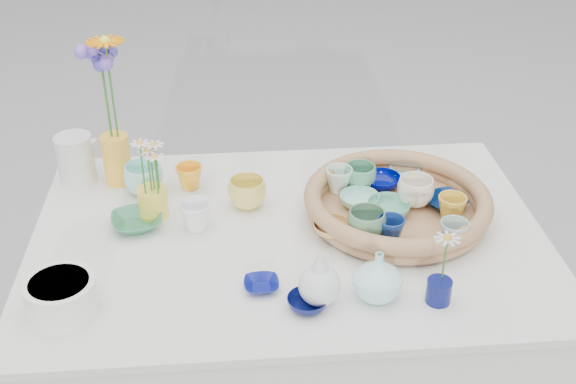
{
  "coord_description": "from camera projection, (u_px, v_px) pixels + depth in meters",
  "views": [
    {
      "loc": [
        -0.13,
        -1.46,
        1.78
      ],
      "look_at": [
        0.0,
        0.02,
        0.87
      ],
      "focal_mm": 45.0,
      "sensor_mm": 36.0,
      "label": 1
    }
  ],
  "objects": [
    {
      "name": "wicker_tray",
      "position": [
        397.0,
        203.0,
        1.82
      ],
      "size": [
        0.47,
        0.47,
        0.08
      ],
      "primitive_type": null,
      "color": "brown",
      "rests_on": "display_table"
    },
    {
      "name": "tray_ceramic_0",
      "position": [
        382.0,
        182.0,
        1.93
      ],
      "size": [
        0.13,
        0.13,
        0.03
      ],
      "primitive_type": "imported",
      "rotation": [
        0.0,
        0.0,
        0.41
      ],
      "color": "#000770",
      "rests_on": "wicker_tray"
    },
    {
      "name": "tray_ceramic_1",
      "position": [
        445.0,
        202.0,
        1.85
      ],
      "size": [
        0.13,
        0.13,
        0.03
      ],
      "primitive_type": "imported",
      "rotation": [
        0.0,
        0.0,
        0.4
      ],
      "color": "#00164A",
      "rests_on": "wicker_tray"
    },
    {
      "name": "tray_ceramic_2",
      "position": [
        452.0,
        208.0,
        1.78
      ],
      "size": [
        0.09,
        0.09,
        0.07
      ],
      "primitive_type": "imported",
      "rotation": [
        0.0,
        0.0,
        -0.39
      ],
      "color": "gold",
      "rests_on": "wicker_tray"
    },
    {
      "name": "tray_ceramic_3",
      "position": [
        389.0,
        208.0,
        1.81
      ],
      "size": [
        0.12,
        0.12,
        0.03
      ],
      "primitive_type": "imported",
      "rotation": [
        0.0,
        0.0,
        -0.09
      ],
      "color": "#5AA687",
      "rests_on": "wicker_tray"
    },
    {
      "name": "tray_ceramic_4",
      "position": [
        366.0,
        224.0,
        1.71
      ],
      "size": [
        0.11,
        0.11,
        0.07
      ],
      "primitive_type": "imported",
      "rotation": [
        0.0,
        0.0,
        0.21
      ],
      "color": "#558362",
      "rests_on": "wicker_tray"
    },
    {
      "name": "tray_ceramic_5",
      "position": [
        359.0,
        200.0,
        1.85
      ],
      "size": [
        0.12,
        0.12,
        0.03
      ],
      "primitive_type": "imported",
      "rotation": [
        0.0,
        0.0,
        -0.23
      ],
      "color": "#A1EAD2",
      "rests_on": "wicker_tray"
    },
    {
      "name": "tray_ceramic_6",
      "position": [
        339.0,
        180.0,
        1.9
      ],
      "size": [
        0.07,
        0.07,
        0.07
      ],
      "primitive_type": "imported",
      "rotation": [
        0.0,
        0.0,
        0.02
      ],
      "color": "silver",
      "rests_on": "wicker_tray"
    },
    {
      "name": "tray_ceramic_7",
      "position": [
        416.0,
        192.0,
        1.84
      ],
      "size": [
        0.11,
        0.11,
        0.07
      ],
      "primitive_type": "imported",
      "rotation": [
        0.0,
        0.0,
        -0.22
      ],
      "color": "white",
      "rests_on": "wicker_tray"
    },
    {
      "name": "tray_ceramic_8",
      "position": [
        405.0,
        172.0,
        1.98
      ],
      "size": [
        0.08,
        0.08,
        0.02
      ],
      "primitive_type": "imported",
      "rotation": [
        0.0,
        0.0,
        -0.01
      ],
      "color": "#90D7FC",
      "rests_on": "wicker_tray"
    },
    {
      "name": "tray_ceramic_9",
      "position": [
        391.0,
        230.0,
        1.71
      ],
      "size": [
        0.08,
        0.08,
        0.06
      ],
      "primitive_type": "imported",
      "rotation": [
        0.0,
        0.0,
        -0.17
      ],
      "color": "navy",
      "rests_on": "wicker_tray"
    },
    {
      "name": "tray_ceramic_10",
      "position": [
        332.0,
        229.0,
        1.74
      ],
      "size": [
        0.12,
        0.12,
        0.03
      ],
      "primitive_type": "imported",
      "rotation": [
        0.0,
        0.0,
        -0.39
      ],
      "color": "#DCA551",
      "rests_on": "wicker_tray"
    },
    {
      "name": "tray_ceramic_11",
      "position": [
        454.0,
        234.0,
        1.69
      ],
      "size": [
        0.09,
        0.09,
        0.06
      ],
      "primitive_type": "imported",
      "rotation": [
        0.0,
        0.0,
        0.26
      ],
      "color": "#92B2AA",
      "rests_on": "wicker_tray"
    },
    {
      "name": "tray_ceramic_12",
      "position": [
        360.0,
        177.0,
        1.91
      ],
      "size": [
        0.11,
        0.11,
        0.07
      ],
      "primitive_type": "imported",
      "rotation": [
        0.0,
        0.0,
        0.33
      ],
      "color": "#559F74",
      "rests_on": "wicker_tray"
    },
    {
      "name": "loose_ceramic_0",
      "position": [
        190.0,
        177.0,
        1.95
      ],
      "size": [
        0.08,
        0.08,
        0.07
      ],
      "primitive_type": "imported",
      "rotation": [
        0.0,
        0.0,
        0.08
      ],
      "color": "#FFAC1E",
      "rests_on": "display_table"
    },
    {
      "name": "loose_ceramic_1",
      "position": [
        247.0,
        193.0,
        1.87
      ],
      "size": [
        0.13,
        0.13,
        0.08
      ],
      "primitive_type": "imported",
      "rotation": [
        0.0,
        0.0,
        -0.37
      ],
      "color": "#E5D058",
      "rests_on": "display_table"
    },
    {
      "name": "loose_ceramic_2",
      "position": [
        137.0,
        221.0,
        1.8
      ],
      "size": [
        0.15,
        0.15,
        0.03
      ],
      "primitive_type": "imported",
      "rotation": [
        0.0,
        0.0,
        0.23
      ],
      "color": "#337D55",
      "rests_on": "display_table"
    },
    {
      "name": "loose_ceramic_3",
      "position": [
        196.0,
        216.0,
        1.78
      ],
      "size": [
        0.09,
        0.09,
        0.07
      ],
      "primitive_type": "imported",
      "rotation": [
        0.0,
        0.0,
        0.17
      ],
      "color": "white",
      "rests_on": "display_table"
    },
    {
      "name": "loose_ceramic_4",
      "position": [
        261.0,
        285.0,
        1.59
      ],
      "size": [
        0.08,
        0.08,
        0.02
      ],
      "primitive_type": "imported",
      "rotation": [
        0.0,
        0.0,
        0.02
      ],
      "color": "navy",
      "rests_on": "display_table"
    },
    {
      "name": "loose_ceramic_5",
      "position": [
        144.0,
        179.0,
        1.92
      ],
      "size": [
        0.11,
        0.11,
        0.08
      ],
      "primitive_type": "imported",
      "rotation": [
        0.0,
        0.0,
        0.06
      ],
      "color": "#9DE7D9",
      "rests_on": "display_table"
    },
    {
      "name": "loose_ceramic_6",
      "position": [
        307.0,
        303.0,
        1.53
      ],
      "size": [
        0.11,
        0.11,
        0.03
      ],
      "primitive_type": "imported",
      "rotation": [
        0.0,
        0.0,
        -0.27
      ],
      "color": "#0B114B",
      "rests_on": "display_table"
    },
    {
      "name": "fluted_bowl",
      "position": [
        61.0,
        296.0,
        1.51
      ],
      "size": [
        0.17,
        0.17,
        0.08
      ],
      "primitive_type": null,
      "rotation": [
        0.0,
        0.0,
        0.16
      ],
      "color": "white",
      "rests_on": "display_table"
    },
    {
      "name": "bud_vase_paleblue",
      "position": [
        320.0,
        276.0,
        1.52
      ],
      "size": [
        0.11,
        0.11,
        0.14
      ],
      "primitive_type": null,
      "rotation": [
        0.0,
        0.0,
        0.16
      ],
      "color": "silver",
      "rests_on": "display_table"
    },
    {
      "name": "bud_vase_seafoam",
      "position": [
        378.0,
        276.0,
        1.54
      ],
      "size": [
        0.14,
        0.14,
        0.11
      ],
      "primitive_type": "imported",
      "rotation": [
        0.0,
        0.0,
        0.35
      ],
      "color": "#B7EFE9",
      "rests_on": "display_table"
    },
    {
      "name": "bud_vase_cobalt",
      "position": [
        439.0,
        291.0,
        1.54
      ],
      "size": [
        0.06,
        0.06,
        0.05
      ],
      "primitive_type": "cylinder",
      "rotation": [
        0.0,
        0.0,
        -0.1
      ],
      "color": "#0C1255",
      "rests_on": "display_table"
    },
    {
      "name": "single_daisy",
      "position": [
        445.0,
        258.0,
        1.52
      ],
      "size": [
        0.08,
        0.08,
        0.12
      ],
      "primitive_type": null,
      "rotation": [
        0.0,
        0.0,
        0.27
      ],
      "color": "silver",
      "rests_on": "bud_vase_cobalt"
    },
    {
      "name": "tall_vase_yellow",
      "position": [
        117.0,
        159.0,
        1.96
      ],
      "size": [
        0.08,
        0.08,
        0.14
      ],
      "primitive_type": "cylinder",
      "rotation": [
        0.0,
        0.0,
        -0.05
      ],
      "color": "yellow",
      "rests_on": "display_table"
    },
    {
      "name": "gerbera",
      "position": [
        112.0,
        91.0,
        1.85
      ],
      "size": [
        0.14,
        0.14,
        0.28
      ],
      "primitive_type": null,
      "rotation": [
        0.0,
        0.0,
        0.43
      ],
      "color": "#FF8D00",
      "rests_on": "tall_vase_yellow"
    },
    {
      "name": "hydrangea",
      "position": [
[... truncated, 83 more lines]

